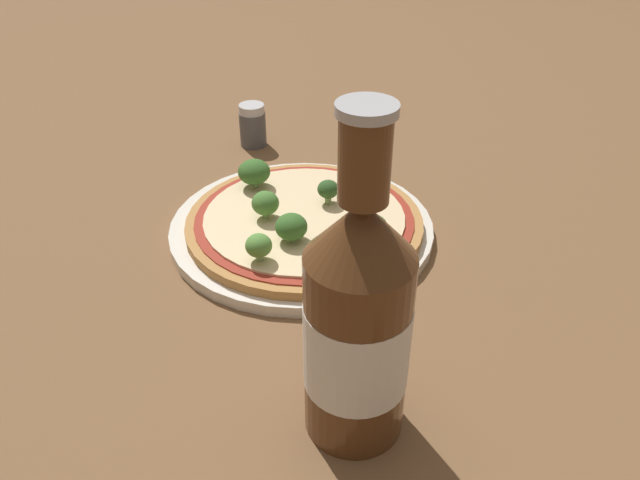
% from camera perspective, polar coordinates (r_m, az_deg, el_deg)
% --- Properties ---
extents(ground_plane, '(3.00, 3.00, 0.00)m').
position_cam_1_polar(ground_plane, '(0.67, -0.77, 1.03)').
color(ground_plane, brown).
extents(plate, '(0.28, 0.28, 0.01)m').
position_cam_1_polar(plate, '(0.66, -1.59, 1.05)').
color(plate, silver).
rests_on(plate, ground_plane).
extents(pizza, '(0.25, 0.25, 0.01)m').
position_cam_1_polar(pizza, '(0.65, -1.43, 1.76)').
color(pizza, '#B77F42').
rests_on(pizza, plate).
extents(broccoli_floret_0, '(0.03, 0.03, 0.03)m').
position_cam_1_polar(broccoli_floret_0, '(0.60, -2.65, 1.20)').
color(broccoli_floret_0, '#89A866').
rests_on(broccoli_floret_0, pizza).
extents(broccoli_floret_1, '(0.02, 0.02, 0.03)m').
position_cam_1_polar(broccoli_floret_1, '(0.66, 0.63, 4.72)').
color(broccoli_floret_1, '#89A866').
rests_on(broccoli_floret_1, pizza).
extents(broccoli_floret_2, '(0.04, 0.04, 0.03)m').
position_cam_1_polar(broccoli_floret_2, '(0.70, -6.05, 6.21)').
color(broccoli_floret_2, '#89A866').
rests_on(broccoli_floret_2, pizza).
extents(broccoli_floret_3, '(0.03, 0.03, 0.03)m').
position_cam_1_polar(broccoli_floret_3, '(0.60, 4.77, 1.02)').
color(broccoli_floret_3, '#89A866').
rests_on(broccoli_floret_3, pizza).
extents(broccoli_floret_4, '(0.03, 0.03, 0.03)m').
position_cam_1_polar(broccoli_floret_4, '(0.64, -5.02, 3.36)').
color(broccoli_floret_4, '#89A866').
rests_on(broccoli_floret_4, pizza).
extents(broccoli_floret_5, '(0.02, 0.02, 0.03)m').
position_cam_1_polar(broccoli_floret_5, '(0.58, -5.63, -0.53)').
color(broccoli_floret_5, '#89A866').
rests_on(broccoli_floret_5, pizza).
extents(beer_bottle, '(0.07, 0.07, 0.25)m').
position_cam_1_polar(beer_bottle, '(0.41, 3.44, -7.65)').
color(beer_bottle, '#563319').
rests_on(beer_bottle, ground_plane).
extents(pepper_shaker, '(0.04, 0.04, 0.06)m').
position_cam_1_polar(pepper_shaker, '(0.85, -6.18, 10.38)').
color(pepper_shaker, '#4C4C51').
rests_on(pepper_shaker, ground_plane).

